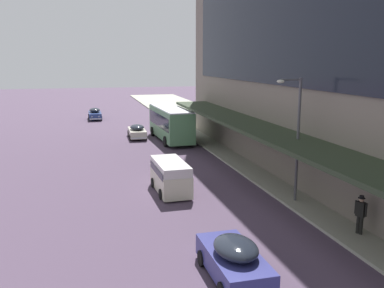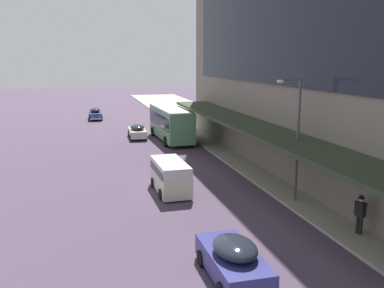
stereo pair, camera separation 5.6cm
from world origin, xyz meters
The scene contains 7 objects.
transit_bus_kerbside_front centered at (3.78, 34.15, 1.93)m, with size 3.01×9.42×3.37m.
sedan_second_mid centered at (0.33, 6.10, 0.81)m, with size 1.95×4.37×1.67m.
sedan_trailing_near centered at (0.64, 36.39, 0.73)m, with size 1.90×4.38×1.47m.
sedan_lead_near centered at (-3.12, 52.10, 0.78)m, with size 1.78×4.47×1.59m.
vw_van centered at (0.23, 17.38, 1.10)m, with size 1.98×4.59×1.96m.
pedestrian_at_kerb centered at (7.36, 8.32, 1.18)m, with size 0.38×0.58×1.86m.
street_lamp centered at (6.63, 13.48, 4.22)m, with size 1.50×0.28×7.01m.
Camera 1 is at (-4.94, -7.87, 8.16)m, focal length 40.00 mm.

